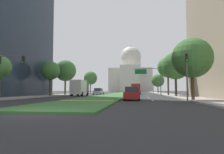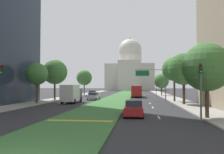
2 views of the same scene
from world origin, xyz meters
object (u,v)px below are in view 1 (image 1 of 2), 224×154
at_px(street_tree_left_far, 65,71).
at_px(box_truck_delivery, 80,88).
at_px(traffic_light_near_left, 6,67).
at_px(capitol_building, 131,75).
at_px(street_tree_right_near, 192,58).
at_px(street_tree_left_distant, 91,78).
at_px(traffic_light_far_right, 153,84).
at_px(street_tree_left_mid, 51,71).
at_px(sedan_midblock, 99,92).
at_px(traffic_light_near_right, 187,70).
at_px(city_bus, 136,88).
at_px(street_tree_right_mid, 176,66).
at_px(sedan_lead_stopped, 132,94).
at_px(sedan_distant, 98,91).
at_px(street_tree_right_distant, 158,80).
at_px(street_tree_right_far, 168,67).
at_px(overhead_guide_sign, 150,75).

height_order(street_tree_left_far, box_truck_delivery, street_tree_left_far).
bearing_deg(box_truck_delivery, traffic_light_near_left, -97.56).
xyz_separation_m(capitol_building, street_tree_left_far, (-12.08, -97.18, -5.73)).
height_order(street_tree_right_near, street_tree_left_distant, street_tree_left_distant).
xyz_separation_m(traffic_light_far_right, street_tree_left_far, (-22.36, -24.93, 2.52)).
distance_m(street_tree_left_mid, sedan_midblock, 14.68).
xyz_separation_m(capitol_building, traffic_light_near_right, (10.29, -123.19, -8.25)).
distance_m(street_tree_left_mid, city_bus, 29.74).
relative_size(street_tree_right_mid, sedan_lead_stopped, 1.94).
distance_m(traffic_light_near_left, sedan_distant, 40.67).
xyz_separation_m(traffic_light_near_left, street_tree_left_distant, (-1.96, 50.43, 1.59)).
bearing_deg(street_tree_right_distant, capitol_building, 98.90).
relative_size(traffic_light_near_left, street_tree_right_far, 0.62).
relative_size(street_tree_right_near, sedan_lead_stopped, 1.67).
bearing_deg(street_tree_right_far, sedan_midblock, 164.38).
distance_m(street_tree_left_distant, box_truck_delivery, 30.64).
xyz_separation_m(street_tree_right_far, street_tree_left_distant, (-23.07, 25.47, -0.77)).
distance_m(traffic_light_near_right, city_bus, 41.85).
height_order(traffic_light_near_right, sedan_midblock, traffic_light_near_right).
xyz_separation_m(traffic_light_far_right, street_tree_right_distant, (1.36, -2.18, 1.02)).
height_order(sedan_midblock, sedan_distant, sedan_distant).
height_order(capitol_building, city_bus, capitol_building).
bearing_deg(street_tree_left_mid, sedan_lead_stopped, -39.51).
bearing_deg(street_tree_left_far, sedan_midblock, 20.32).
bearing_deg(traffic_light_far_right, overhead_guide_sign, -95.55).
distance_m(overhead_guide_sign, sedan_midblock, 13.22).
bearing_deg(sedan_distant, street_tree_left_far, -110.51).
bearing_deg(sedan_lead_stopped, sedan_distant, 107.40).
distance_m(overhead_guide_sign, street_tree_left_mid, 22.95).
distance_m(traffic_light_near_left, street_tree_left_mid, 17.62).
bearing_deg(sedan_distant, traffic_light_near_right, -66.62).
distance_m(traffic_light_near_left, street_tree_right_mid, 28.40).
distance_m(street_tree_left_far, sedan_midblock, 9.51).
relative_size(street_tree_right_near, box_truck_delivery, 1.11).
bearing_deg(street_tree_left_mid, overhead_guide_sign, 30.13).
relative_size(street_tree_right_distant, sedan_distant, 1.51).
relative_size(capitol_building, city_bus, 2.92).
bearing_deg(capitol_building, street_tree_right_far, -83.28).
bearing_deg(traffic_light_near_right, capitol_building, 94.77).
distance_m(street_tree_right_far, sedan_distant, 24.79).
height_order(street_tree_right_mid, street_tree_right_distant, street_tree_right_mid).
relative_size(traffic_light_near_left, city_bus, 0.47).
bearing_deg(street_tree_right_distant, sedan_midblock, -129.03).
bearing_deg(street_tree_left_mid, street_tree_left_distant, 89.38).
bearing_deg(city_bus, sedan_midblock, -125.64).
bearing_deg(street_tree_left_distant, street_tree_right_far, -47.84).
height_order(street_tree_left_mid, street_tree_left_far, street_tree_left_far).
bearing_deg(traffic_light_near_right, sedan_lead_stopped, 150.17).
bearing_deg(sedan_midblock, street_tree_left_mid, -120.95).
xyz_separation_m(street_tree_left_far, sedan_distant, (5.16, 13.79, -5.01)).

